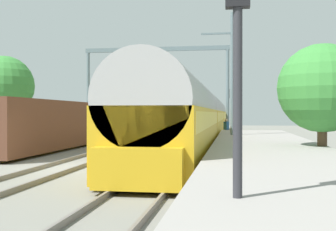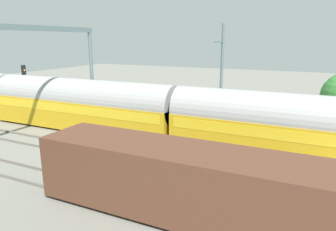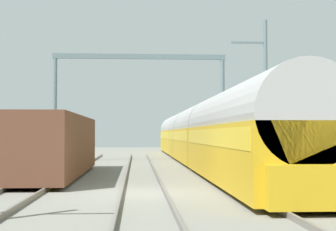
{
  "view_description": "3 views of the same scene",
  "coord_description": "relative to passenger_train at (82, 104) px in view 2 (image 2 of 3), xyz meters",
  "views": [
    {
      "loc": [
        6.56,
        -15.87,
        2.15
      ],
      "look_at": [
        4.11,
        -0.06,
        2.07
      ],
      "focal_mm": 44.94,
      "sensor_mm": 36.0,
      "label": 1
    },
    {
      "loc": [
        -14.56,
        2.84,
        6.97
      ],
      "look_at": [
        1.33,
        10.41,
        2.63
      ],
      "focal_mm": 33.17,
      "sensor_mm": 36.0,
      "label": 2
    },
    {
      "loc": [
        -0.23,
        -17.54,
        2.01
      ],
      "look_at": [
        2.05,
        19.48,
        3.36
      ],
      "focal_mm": 54.76,
      "sensor_mm": 36.0,
      "label": 3
    }
  ],
  "objects": [
    {
      "name": "passenger_train",
      "position": [
        0.0,
        0.0,
        0.0
      ],
      "size": [
        2.93,
        49.2,
        3.82
      ],
      "color": "gold",
      "rests_on": "ground"
    },
    {
      "name": "person_crossing",
      "position": [
        1.92,
        -1.45,
        -0.94
      ],
      "size": [
        0.43,
        0.46,
        1.73
      ],
      "rotation": [
        0.0,
        0.0,
        2.23
      ],
      "color": "black",
      "rests_on": "ground"
    },
    {
      "name": "platform",
      "position": [
        3.82,
        -17.28,
        -1.52
      ],
      "size": [
        4.4,
        28.0,
        0.9
      ],
      "color": "gray",
      "rests_on": "ground"
    },
    {
      "name": "catenary_pole_east_mid",
      "position": [
        2.35,
        -10.53,
        2.18
      ],
      "size": [
        1.9,
        0.2,
        8.0
      ],
      "color": "slate",
      "rests_on": "ground"
    },
    {
      "name": "freight_car",
      "position": [
        -8.22,
        -12.47,
        -0.5
      ],
      "size": [
        2.8,
        13.0,
        2.7
      ],
      "color": "#563323",
      "rests_on": "ground"
    },
    {
      "name": "catenary_gantry",
      "position": [
        -4.11,
        0.46,
        3.67
      ],
      "size": [
        12.62,
        0.28,
        7.86
      ],
      "color": "slate",
      "rests_on": "ground"
    },
    {
      "name": "railway_signal_far",
      "position": [
        1.92,
        8.4,
        1.01
      ],
      "size": [
        0.36,
        0.3,
        4.62
      ],
      "color": "#2D2D33",
      "rests_on": "ground"
    }
  ]
}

